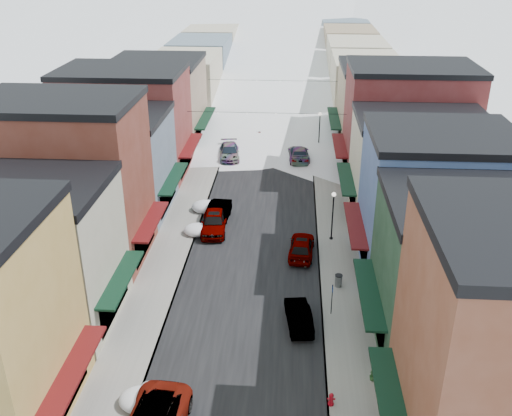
# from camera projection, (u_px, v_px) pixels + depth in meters

# --- Properties ---
(road) EXTENTS (10.00, 160.00, 0.01)m
(road) POSITION_uv_depth(u_px,v_px,m) (273.00, 117.00, 79.16)
(road) COLOR black
(road) RESTS_ON ground
(sidewalk_left) EXTENTS (3.20, 160.00, 0.15)m
(sidewalk_left) POSITION_uv_depth(u_px,v_px,m) (226.00, 116.00, 79.54)
(sidewalk_left) COLOR gray
(sidewalk_left) RESTS_ON ground
(sidewalk_right) EXTENTS (3.20, 160.00, 0.15)m
(sidewalk_right) POSITION_uv_depth(u_px,v_px,m) (321.00, 117.00, 78.73)
(sidewalk_right) COLOR gray
(sidewalk_right) RESTS_ON ground
(curb_left) EXTENTS (0.10, 160.00, 0.15)m
(curb_left) POSITION_uv_depth(u_px,v_px,m) (237.00, 116.00, 79.44)
(curb_left) COLOR slate
(curb_left) RESTS_ON ground
(curb_right) EXTENTS (0.10, 160.00, 0.15)m
(curb_right) POSITION_uv_depth(u_px,v_px,m) (310.00, 117.00, 78.82)
(curb_right) COLOR slate
(curb_right) RESTS_ON ground
(bldg_l_cream) EXTENTS (11.30, 8.20, 9.50)m
(bldg_l_cream) POSITION_uv_depth(u_px,v_px,m) (29.00, 254.00, 35.06)
(bldg_l_cream) COLOR #B1A98F
(bldg_l_cream) RESTS_ON ground
(bldg_l_brick_near) EXTENTS (12.30, 8.20, 12.50)m
(bldg_l_brick_near) POSITION_uv_depth(u_px,v_px,m) (66.00, 181.00, 41.68)
(bldg_l_brick_near) COLOR maroon
(bldg_l_brick_near) RESTS_ON ground
(bldg_l_grayblue) EXTENTS (11.30, 9.20, 9.00)m
(bldg_l_grayblue) POSITION_uv_depth(u_px,v_px,m) (110.00, 163.00, 50.07)
(bldg_l_grayblue) COLOR slate
(bldg_l_grayblue) RESTS_ON ground
(bldg_l_brick_far) EXTENTS (13.30, 9.20, 11.00)m
(bldg_l_brick_far) POSITION_uv_depth(u_px,v_px,m) (126.00, 122.00, 57.83)
(bldg_l_brick_far) COLOR maroon
(bldg_l_brick_far) RESTS_ON ground
(bldg_l_tan) EXTENTS (11.30, 11.20, 10.00)m
(bldg_l_tan) POSITION_uv_depth(u_px,v_px,m) (158.00, 102.00, 67.01)
(bldg_l_tan) COLOR #997C64
(bldg_l_tan) RESTS_ON ground
(bldg_r_green) EXTENTS (11.30, 9.20, 9.50)m
(bldg_r_green) POSITION_uv_depth(u_px,v_px,m) (468.00, 273.00, 32.99)
(bldg_r_green) COLOR #1C3B25
(bldg_r_green) RESTS_ON ground
(bldg_r_blue) EXTENTS (11.30, 9.20, 10.50)m
(bldg_r_blue) POSITION_uv_depth(u_px,v_px,m) (436.00, 201.00, 40.91)
(bldg_r_blue) COLOR #435E98
(bldg_r_blue) RESTS_ON ground
(bldg_r_cream) EXTENTS (12.30, 9.20, 9.00)m
(bldg_r_cream) POSITION_uv_depth(u_px,v_px,m) (418.00, 166.00, 49.32)
(bldg_r_cream) COLOR beige
(bldg_r_cream) RESTS_ON ground
(bldg_r_brick_far) EXTENTS (13.30, 9.20, 11.50)m
(bldg_r_brick_far) POSITION_uv_depth(u_px,v_px,m) (408.00, 123.00, 56.88)
(bldg_r_brick_far) COLOR maroon
(bldg_r_brick_far) RESTS_ON ground
(bldg_r_tan) EXTENTS (11.30, 11.20, 9.50)m
(bldg_r_tan) POSITION_uv_depth(u_px,v_px,m) (383.00, 106.00, 66.40)
(bldg_r_tan) COLOR #978363
(bldg_r_tan) RESTS_ON ground
(distant_blocks) EXTENTS (34.00, 55.00, 8.00)m
(distant_blocks) POSITION_uv_depth(u_px,v_px,m) (279.00, 57.00, 98.23)
(distant_blocks) COLOR gray
(distant_blocks) RESTS_ON ground
(overhead_cables) EXTENTS (16.40, 15.04, 0.04)m
(overhead_cables) POSITION_uv_depth(u_px,v_px,m) (270.00, 95.00, 65.24)
(overhead_cables) COLOR black
(overhead_cables) RESTS_ON ground
(car_silver_sedan) EXTENTS (2.33, 5.17, 1.72)m
(car_silver_sedan) POSITION_uv_depth(u_px,v_px,m) (214.00, 222.00, 47.78)
(car_silver_sedan) COLOR #ADB0B5
(car_silver_sedan) RESTS_ON ground
(car_dark_hatch) EXTENTS (1.99, 4.99, 1.61)m
(car_dark_hatch) POSITION_uv_depth(u_px,v_px,m) (218.00, 214.00, 49.29)
(car_dark_hatch) COLOR black
(car_dark_hatch) RESTS_ON ground
(car_silver_wagon) EXTENTS (2.85, 5.60, 1.56)m
(car_silver_wagon) POSITION_uv_depth(u_px,v_px,m) (229.00, 152.00, 63.73)
(car_silver_wagon) COLOR #96999E
(car_silver_wagon) RESTS_ON ground
(car_green_sedan) EXTENTS (1.99, 4.27, 1.36)m
(car_green_sedan) POSITION_uv_depth(u_px,v_px,m) (299.00, 316.00, 36.12)
(car_green_sedan) COLOR black
(car_green_sedan) RESTS_ON ground
(car_gray_suv) EXTENTS (2.21, 4.74, 1.57)m
(car_gray_suv) POSITION_uv_depth(u_px,v_px,m) (302.00, 246.00, 44.12)
(car_gray_suv) COLOR #94989C
(car_gray_suv) RESTS_ON ground
(car_black_sedan) EXTENTS (2.60, 5.65, 1.60)m
(car_black_sedan) POSITION_uv_depth(u_px,v_px,m) (299.00, 154.00, 63.19)
(car_black_sedan) COLOR black
(car_black_sedan) RESTS_ON ground
(car_lane_silver) EXTENTS (2.20, 4.43, 1.45)m
(car_lane_silver) POSITION_uv_depth(u_px,v_px,m) (257.00, 136.00, 69.11)
(car_lane_silver) COLOR #9FA3A7
(car_lane_silver) RESTS_ON ground
(car_lane_white) EXTENTS (3.11, 5.79, 1.54)m
(car_lane_white) POSITION_uv_depth(u_px,v_px,m) (290.00, 105.00, 82.02)
(car_lane_white) COLOR silver
(car_lane_white) RESTS_ON ground
(fire_hydrant) EXTENTS (0.43, 0.33, 0.74)m
(fire_hydrant) POSITION_uv_depth(u_px,v_px,m) (331.00, 400.00, 29.77)
(fire_hydrant) COLOR #A30815
(fire_hydrant) RESTS_ON sidewalk_right
(parking_sign) EXTENTS (0.06, 0.30, 2.22)m
(parking_sign) POSITION_uv_depth(u_px,v_px,m) (332.00, 297.00, 36.65)
(parking_sign) COLOR black
(parking_sign) RESTS_ON sidewalk_right
(trash_can) EXTENTS (0.53, 0.53, 0.91)m
(trash_can) POSITION_uv_depth(u_px,v_px,m) (338.00, 280.00, 39.97)
(trash_can) COLOR #5D5F62
(trash_can) RESTS_ON sidewalk_right
(streetlamp_near) EXTENTS (0.34, 0.34, 4.13)m
(streetlamp_near) POSITION_uv_depth(u_px,v_px,m) (333.00, 210.00, 45.44)
(streetlamp_near) COLOR black
(streetlamp_near) RESTS_ON sidewalk_right
(streetlamp_far) EXTENTS (0.37, 0.37, 4.49)m
(streetlamp_far) POSITION_uv_depth(u_px,v_px,m) (320.00, 126.00, 65.08)
(streetlamp_far) COLOR black
(streetlamp_far) RESTS_ON sidewalk_right
(planter_far) EXTENTS (0.48, 0.48, 0.63)m
(planter_far) POSITION_uv_depth(u_px,v_px,m) (373.00, 375.00, 31.45)
(planter_far) COLOR #265024
(planter_far) RESTS_ON sidewalk_right
(snow_pile_near) EXTENTS (2.20, 2.56, 0.93)m
(snow_pile_near) POSITION_uv_depth(u_px,v_px,m) (141.00, 398.00, 29.90)
(snow_pile_near) COLOR white
(snow_pile_near) RESTS_ON ground
(snow_pile_mid) EXTENTS (2.25, 2.58, 0.95)m
(snow_pile_mid) POSITION_uv_depth(u_px,v_px,m) (198.00, 230.00, 47.35)
(snow_pile_mid) COLOR white
(snow_pile_mid) RESTS_ON ground
(snow_pile_far) EXTENTS (2.43, 2.70, 1.03)m
(snow_pile_far) POSITION_uv_depth(u_px,v_px,m) (206.00, 206.00, 51.40)
(snow_pile_far) COLOR white
(snow_pile_far) RESTS_ON ground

